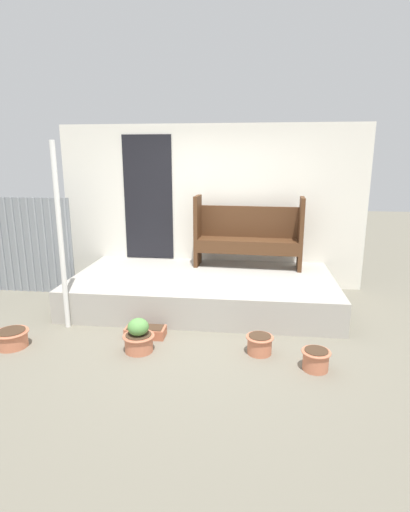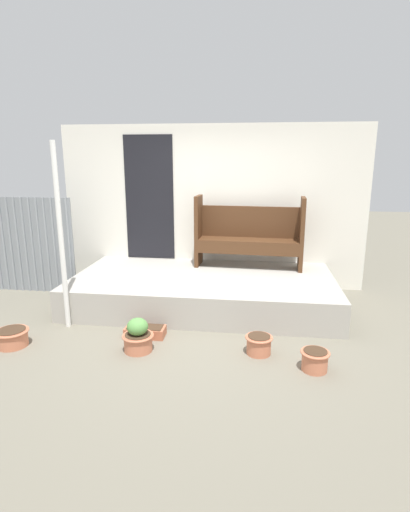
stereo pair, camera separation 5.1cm
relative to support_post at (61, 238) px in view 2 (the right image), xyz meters
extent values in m
plane|color=#706B5B|center=(1.63, 0.05, -1.14)|extent=(24.00, 24.00, 0.00)
cube|color=#A8A399|center=(1.60, 1.00, -0.93)|extent=(3.70, 1.89, 0.43)
cube|color=white|center=(1.60, 1.97, 0.16)|extent=(4.90, 0.06, 2.60)
cube|color=black|center=(0.59, 1.93, 0.30)|extent=(0.80, 0.02, 2.00)
cylinder|color=gray|center=(-1.62, 1.24, -0.39)|extent=(0.04, 0.04, 1.50)
cylinder|color=gray|center=(-1.49, 1.24, -0.39)|extent=(0.04, 0.04, 1.50)
cylinder|color=gray|center=(-1.37, 1.24, -0.39)|extent=(0.04, 0.04, 1.50)
cylinder|color=gray|center=(-1.25, 1.24, -0.39)|extent=(0.04, 0.04, 1.50)
cylinder|color=gray|center=(-1.13, 1.24, -0.39)|extent=(0.04, 0.04, 1.50)
cylinder|color=gray|center=(-1.01, 1.24, -0.39)|extent=(0.04, 0.04, 1.50)
cylinder|color=gray|center=(-0.89, 1.24, -0.39)|extent=(0.04, 0.04, 1.50)
cylinder|color=gray|center=(-0.77, 1.24, -0.39)|extent=(0.04, 0.04, 1.50)
cylinder|color=gray|center=(-0.65, 1.24, -0.39)|extent=(0.04, 0.04, 1.50)
cylinder|color=gray|center=(-0.53, 1.24, -0.39)|extent=(0.04, 0.04, 1.50)
cylinder|color=white|center=(0.00, 0.00, 0.00)|extent=(0.06, 0.06, 2.28)
cube|color=#4C2D19|center=(1.44, 1.61, -0.17)|extent=(0.08, 0.40, 1.09)
cube|color=#4C2D19|center=(3.01, 1.53, -0.17)|extent=(0.08, 0.40, 1.09)
cube|color=#4C2D19|center=(2.23, 1.57, -0.29)|extent=(1.53, 0.48, 0.04)
cube|color=#4C2D19|center=(2.22, 1.39, -0.39)|extent=(1.51, 0.11, 0.16)
cube|color=#4C2D19|center=(2.24, 1.75, -0.03)|extent=(1.51, 0.12, 0.48)
cylinder|color=#C67251|center=(-0.38, -0.60, -1.05)|extent=(0.33, 0.33, 0.19)
torus|color=#C67251|center=(-0.38, -0.60, -0.96)|extent=(0.38, 0.38, 0.02)
cylinder|color=#422D1E|center=(-0.38, -0.60, -0.95)|extent=(0.31, 0.31, 0.01)
cylinder|color=#C67251|center=(1.08, -0.53, -1.04)|extent=(0.31, 0.31, 0.19)
torus|color=#C67251|center=(1.08, -0.53, -0.96)|extent=(0.35, 0.35, 0.02)
cylinder|color=#422D1E|center=(1.08, -0.53, -0.94)|extent=(0.28, 0.28, 0.01)
ellipsoid|color=#599347|center=(1.08, -0.53, -0.85)|extent=(0.23, 0.23, 0.19)
cylinder|color=#C67251|center=(2.40, -0.43, -1.04)|extent=(0.26, 0.26, 0.20)
torus|color=#C67251|center=(2.40, -0.43, -0.95)|extent=(0.30, 0.30, 0.02)
cylinder|color=#422D1E|center=(2.40, -0.43, -0.93)|extent=(0.24, 0.24, 0.01)
cylinder|color=#C67251|center=(2.96, -0.71, -1.04)|extent=(0.26, 0.26, 0.21)
torus|color=#C67251|center=(2.96, -0.71, -0.95)|extent=(0.30, 0.30, 0.02)
cylinder|color=#422D1E|center=(2.96, -0.71, -0.93)|extent=(0.24, 0.24, 0.01)
cube|color=#B76647|center=(1.05, -0.16, -1.08)|extent=(0.48, 0.22, 0.12)
cube|color=#422D1E|center=(1.05, -0.16, -1.02)|extent=(0.42, 0.19, 0.01)
camera|label=1|loc=(2.28, -4.46, 0.95)|focal=28.00mm
camera|label=2|loc=(2.33, -4.45, 0.95)|focal=28.00mm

